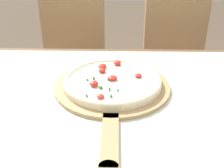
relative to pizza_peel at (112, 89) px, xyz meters
The scene contains 6 objects.
dining_table 0.14m from the pizza_peel, 74.55° to the right, with size 1.42×0.97×0.74m.
towel_cloth 0.10m from the pizza_peel, 74.55° to the right, with size 1.34×0.89×0.00m.
pizza_peel is the anchor object (origin of this frame).
pizza 0.03m from the pizza_peel, 90.64° to the left, with size 0.33×0.33×0.04m.
chair_left 0.80m from the pizza_peel, 109.78° to the left, with size 0.43×0.43×0.90m.
chair_right 0.84m from the pizza_peel, 62.81° to the left, with size 0.44×0.44×0.90m.
Camera 1 is at (-0.01, -0.72, 1.21)m, focal length 45.00 mm.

